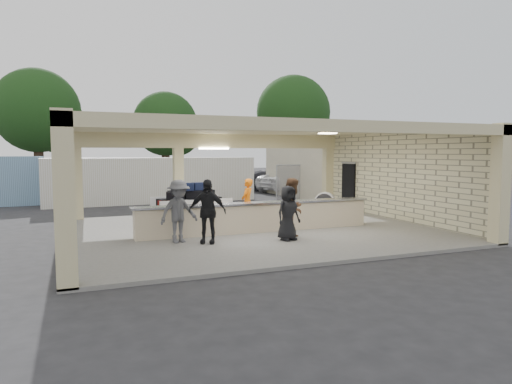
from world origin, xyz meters
name	(u,v)px	position (x,y,z in m)	size (l,w,h in m)	color
ground	(252,232)	(0.00, 0.00, 0.00)	(120.00, 120.00, 0.00)	#252527
pavilion	(251,191)	(0.21, 0.66, 1.35)	(12.01, 10.00, 3.55)	slate
baggage_counter	(258,217)	(0.00, -0.50, 0.59)	(8.20, 0.58, 0.98)	beige
luggage_cart	(190,202)	(-1.75, 1.72, 0.92)	(2.67, 1.72, 1.52)	silver
drum_fan	(325,203)	(4.08, 2.09, 0.62)	(0.82, 0.82, 0.97)	silver
baggage_handler	(247,202)	(0.15, 0.88, 0.94)	(0.61, 0.34, 1.68)	#DB610B
passenger_a	(293,208)	(0.58, -1.93, 1.02)	(0.90, 0.39, 1.84)	brown
passenger_b	(207,211)	(-2.09, -1.75, 1.03)	(1.09, 0.40, 1.85)	black
passenger_c	(179,211)	(-2.82, -1.33, 1.01)	(1.18, 0.41, 1.83)	#4D4E52
passenger_d	(288,213)	(0.27, -2.20, 0.92)	(0.80, 0.33, 1.63)	black
car_white_a	(295,181)	(8.53, 13.61, 0.77)	(2.57, 5.42, 1.55)	white
car_white_b	(318,179)	(10.46, 13.91, 0.80)	(1.88, 5.05, 1.59)	white
car_dark	(271,181)	(7.47, 15.33, 0.71)	(1.50, 4.26, 1.42)	black
container_white	(153,180)	(-1.60, 10.84, 1.21)	(11.18, 2.24, 2.42)	silver
fence	(366,180)	(11.00, 9.00, 1.05)	(12.06, 0.06, 2.03)	gray
tree_left	(42,114)	(-7.68, 24.16, 5.59)	(6.60, 6.30, 9.00)	#382619
tree_mid	(168,127)	(2.32, 26.16, 4.96)	(6.00, 5.60, 8.00)	#382619
tree_right	(295,116)	(14.32, 25.16, 6.21)	(7.20, 7.00, 10.00)	#382619
adjacent_building	(336,170)	(9.50, 10.00, 1.60)	(6.00, 8.00, 3.20)	beige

